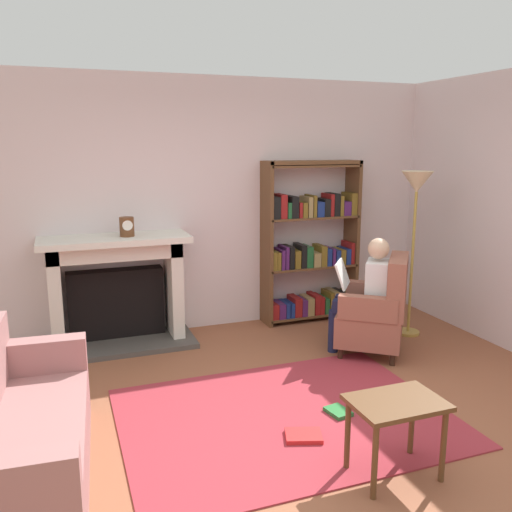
{
  "coord_description": "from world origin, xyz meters",
  "views": [
    {
      "loc": [
        -1.48,
        -3.07,
        2.01
      ],
      "look_at": [
        0.1,
        1.2,
        1.05
      ],
      "focal_mm": 37.69,
      "sensor_mm": 36.0,
      "label": 1
    }
  ],
  "objects_px": {
    "fireplace": "(116,287)",
    "sofa_floral": "(13,438)",
    "side_table": "(396,413)",
    "mantel_clock": "(127,227)",
    "armchair_reading": "(377,311)",
    "floor_lamp": "(416,197)",
    "bookshelf": "(311,246)",
    "seated_reader": "(366,291)"
  },
  "relations": [
    {
      "from": "bookshelf",
      "to": "side_table",
      "type": "xyz_separation_m",
      "value": [
        -0.84,
        -2.91,
        -0.45
      ]
    },
    {
      "from": "mantel_clock",
      "to": "floor_lamp",
      "type": "xyz_separation_m",
      "value": [
        2.83,
        -0.69,
        0.26
      ]
    },
    {
      "from": "fireplace",
      "to": "side_table",
      "type": "bearing_deg",
      "value": -65.13
    },
    {
      "from": "armchair_reading",
      "to": "sofa_floral",
      "type": "relative_size",
      "value": 0.56
    },
    {
      "from": "seated_reader",
      "to": "armchair_reading",
      "type": "bearing_deg",
      "value": 90.0
    },
    {
      "from": "bookshelf",
      "to": "side_table",
      "type": "distance_m",
      "value": 3.07
    },
    {
      "from": "side_table",
      "to": "floor_lamp",
      "type": "bearing_deg",
      "value": 52.3
    },
    {
      "from": "bookshelf",
      "to": "sofa_floral",
      "type": "height_order",
      "value": "bookshelf"
    },
    {
      "from": "fireplace",
      "to": "sofa_floral",
      "type": "distance_m",
      "value": 2.38
    },
    {
      "from": "armchair_reading",
      "to": "floor_lamp",
      "type": "relative_size",
      "value": 0.56
    },
    {
      "from": "sofa_floral",
      "to": "floor_lamp",
      "type": "xyz_separation_m",
      "value": [
        3.78,
        1.42,
        1.15
      ]
    },
    {
      "from": "floor_lamp",
      "to": "fireplace",
      "type": "bearing_deg",
      "value": 164.97
    },
    {
      "from": "side_table",
      "to": "floor_lamp",
      "type": "xyz_separation_m",
      "value": [
        1.61,
        2.09,
        1.05
      ]
    },
    {
      "from": "fireplace",
      "to": "floor_lamp",
      "type": "relative_size",
      "value": 0.85
    },
    {
      "from": "bookshelf",
      "to": "armchair_reading",
      "type": "height_order",
      "value": "bookshelf"
    },
    {
      "from": "sofa_floral",
      "to": "side_table",
      "type": "distance_m",
      "value": 2.27
    },
    {
      "from": "floor_lamp",
      "to": "sofa_floral",
      "type": "bearing_deg",
      "value": -159.44
    },
    {
      "from": "fireplace",
      "to": "floor_lamp",
      "type": "bearing_deg",
      "value": -15.03
    },
    {
      "from": "fireplace",
      "to": "sofa_floral",
      "type": "xyz_separation_m",
      "value": [
        -0.83,
        -2.21,
        -0.27
      ]
    },
    {
      "from": "seated_reader",
      "to": "sofa_floral",
      "type": "height_order",
      "value": "seated_reader"
    },
    {
      "from": "seated_reader",
      "to": "sofa_floral",
      "type": "xyz_separation_m",
      "value": [
        -3.06,
        -1.14,
        -0.3
      ]
    },
    {
      "from": "bookshelf",
      "to": "floor_lamp",
      "type": "xyz_separation_m",
      "value": [
        0.77,
        -0.83,
        0.6
      ]
    },
    {
      "from": "fireplace",
      "to": "mantel_clock",
      "type": "distance_m",
      "value": 0.64
    },
    {
      "from": "side_table",
      "to": "mantel_clock",
      "type": "bearing_deg",
      "value": 113.62
    },
    {
      "from": "mantel_clock",
      "to": "armchair_reading",
      "type": "height_order",
      "value": "mantel_clock"
    },
    {
      "from": "fireplace",
      "to": "armchair_reading",
      "type": "relative_size",
      "value": 1.52
    },
    {
      "from": "sofa_floral",
      "to": "seated_reader",
      "type": "bearing_deg",
      "value": -65.66
    },
    {
      "from": "mantel_clock",
      "to": "floor_lamp",
      "type": "distance_m",
      "value": 2.92
    },
    {
      "from": "mantel_clock",
      "to": "seated_reader",
      "type": "height_order",
      "value": "mantel_clock"
    },
    {
      "from": "seated_reader",
      "to": "floor_lamp",
      "type": "bearing_deg",
      "value": 148.74
    },
    {
      "from": "bookshelf",
      "to": "sofa_floral",
      "type": "bearing_deg",
      "value": -143.26
    },
    {
      "from": "armchair_reading",
      "to": "sofa_floral",
      "type": "distance_m",
      "value": 3.33
    },
    {
      "from": "fireplace",
      "to": "mantel_clock",
      "type": "xyz_separation_m",
      "value": [
        0.12,
        -0.1,
        0.62
      ]
    },
    {
      "from": "fireplace",
      "to": "bookshelf",
      "type": "distance_m",
      "value": 2.19
    },
    {
      "from": "side_table",
      "to": "bookshelf",
      "type": "bearing_deg",
      "value": 73.94
    },
    {
      "from": "fireplace",
      "to": "side_table",
      "type": "relative_size",
      "value": 2.63
    },
    {
      "from": "armchair_reading",
      "to": "seated_reader",
      "type": "relative_size",
      "value": 0.85
    },
    {
      "from": "fireplace",
      "to": "mantel_clock",
      "type": "height_order",
      "value": "mantel_clock"
    },
    {
      "from": "seated_reader",
      "to": "fireplace",
      "type": "bearing_deg",
      "value": -78.34
    },
    {
      "from": "seated_reader",
      "to": "side_table",
      "type": "xyz_separation_m",
      "value": [
        -0.89,
        -1.81,
        -0.21
      ]
    },
    {
      "from": "sofa_floral",
      "to": "mantel_clock",
      "type": "bearing_deg",
      "value": -20.38
    },
    {
      "from": "fireplace",
      "to": "mantel_clock",
      "type": "relative_size",
      "value": 7.85
    }
  ]
}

